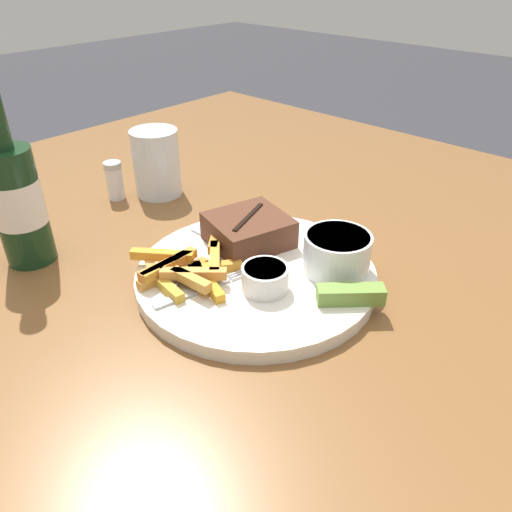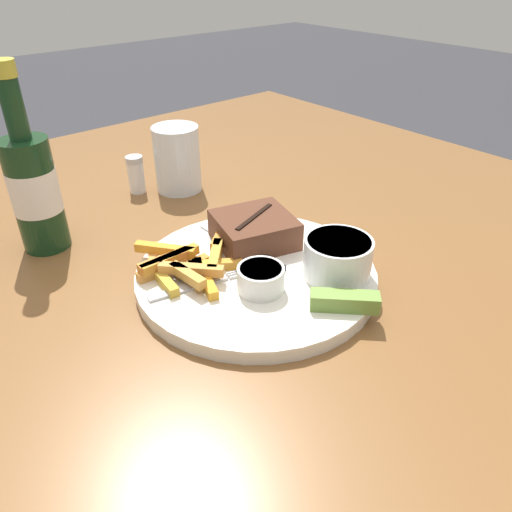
% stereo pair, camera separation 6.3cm
% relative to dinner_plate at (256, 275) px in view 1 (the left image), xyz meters
% --- Properties ---
extents(dining_table, '(1.34, 1.44, 0.73)m').
position_rel_dinner_plate_xyz_m(dining_table, '(0.00, 0.00, -0.07)').
color(dining_table, brown).
rests_on(dining_table, ground_plane).
extents(dinner_plate, '(0.31, 0.31, 0.02)m').
position_rel_dinner_plate_xyz_m(dinner_plate, '(0.00, 0.00, 0.00)').
color(dinner_plate, silver).
rests_on(dinner_plate, dining_table).
extents(steak_portion, '(0.12, 0.12, 0.04)m').
position_rel_dinner_plate_xyz_m(steak_portion, '(0.04, 0.05, 0.03)').
color(steak_portion, '#512D1E').
rests_on(steak_portion, dinner_plate).
extents(fries_pile, '(0.15, 0.15, 0.02)m').
position_rel_dinner_plate_xyz_m(fries_pile, '(-0.07, 0.05, 0.02)').
color(fries_pile, '#C78E3E').
rests_on(fries_pile, dinner_plate).
extents(coleslaw_cup, '(0.08, 0.08, 0.05)m').
position_rel_dinner_plate_xyz_m(coleslaw_cup, '(0.07, -0.07, 0.04)').
color(coleslaw_cup, white).
rests_on(coleslaw_cup, dinner_plate).
extents(dipping_sauce_cup, '(0.06, 0.06, 0.03)m').
position_rel_dinner_plate_xyz_m(dipping_sauce_cup, '(-0.02, -0.04, 0.03)').
color(dipping_sauce_cup, silver).
rests_on(dipping_sauce_cup, dinner_plate).
extents(pickle_spear, '(0.07, 0.07, 0.02)m').
position_rel_dinner_plate_xyz_m(pickle_spear, '(0.02, -0.13, 0.02)').
color(pickle_spear, olive).
rests_on(pickle_spear, dinner_plate).
extents(fork_utensil, '(0.13, 0.04, 0.00)m').
position_rel_dinner_plate_xyz_m(fork_utensil, '(-0.08, 0.02, 0.01)').
color(fork_utensil, '#B7B7BC').
rests_on(fork_utensil, dinner_plate).
extents(knife_utensil, '(0.02, 0.17, 0.01)m').
position_rel_dinner_plate_xyz_m(knife_utensil, '(0.02, 0.04, 0.01)').
color(knife_utensil, '#B7B7BC').
rests_on(knife_utensil, dinner_plate).
extents(beer_bottle, '(0.06, 0.06, 0.26)m').
position_rel_dinner_plate_xyz_m(beer_bottle, '(-0.17, 0.26, 0.08)').
color(beer_bottle, '#143319').
rests_on(beer_bottle, dining_table).
extents(drinking_glass, '(0.08, 0.08, 0.11)m').
position_rel_dinner_plate_xyz_m(drinking_glass, '(0.08, 0.31, 0.05)').
color(drinking_glass, silver).
rests_on(drinking_glass, dining_table).
extents(salt_shaker, '(0.03, 0.03, 0.07)m').
position_rel_dinner_plate_xyz_m(salt_shaker, '(0.02, 0.34, 0.02)').
color(salt_shaker, white).
rests_on(salt_shaker, dining_table).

